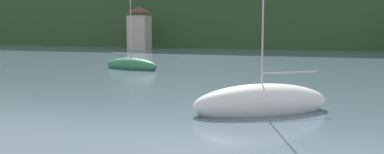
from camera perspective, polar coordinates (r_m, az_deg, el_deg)
wooded_hillside at (r=127.10m, az=15.20°, el=7.44°), size 352.00×66.22×45.43m
shore_building_west at (r=90.14m, az=-6.64°, el=6.09°), size 3.99×3.70×8.28m
sailboat_far_0 at (r=49.93m, az=-7.63°, el=1.44°), size 7.19×3.68×8.58m
sailboat_mid_7 at (r=25.51m, az=8.71°, el=-3.31°), size 7.96×6.54×10.73m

